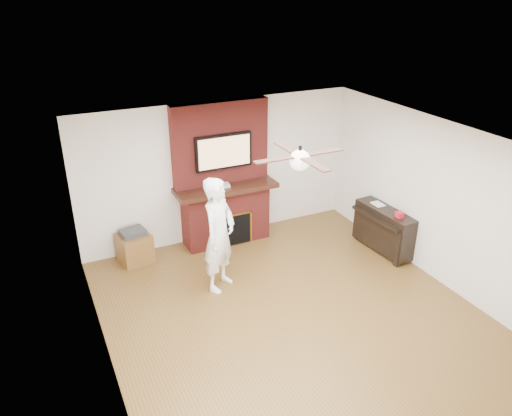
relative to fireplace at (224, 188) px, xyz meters
name	(u,v)px	position (x,y,z in m)	size (l,w,h in m)	color
room_shell	(297,238)	(0.00, -2.55, 0.25)	(5.36, 5.86, 2.86)	brown
fireplace	(224,188)	(0.00, 0.00, 0.00)	(1.78, 0.64, 2.50)	maroon
tv	(224,152)	(0.00, -0.05, 0.68)	(1.00, 0.08, 0.60)	black
ceiling_fan	(300,160)	(0.00, -2.55, 1.34)	(1.21, 1.21, 0.31)	black
person	(219,235)	(-0.65, -1.40, -0.10)	(0.66, 0.44, 1.79)	white
side_table	(134,246)	(-1.66, -0.07, -0.73)	(0.58, 0.58, 0.58)	brown
piano	(384,229)	(2.31, -1.57, -0.58)	(0.51, 1.21, 0.87)	black
cable_box	(220,185)	(-0.11, -0.10, 0.11)	(0.32, 0.18, 0.05)	silver
candle_orange	(221,243)	(-0.18, -0.25, -0.93)	(0.07, 0.07, 0.13)	orange
candle_green	(232,240)	(0.06, -0.18, -0.95)	(0.08, 0.08, 0.08)	#46752F
candle_cream	(231,240)	(0.03, -0.21, -0.94)	(0.08, 0.08, 0.12)	beige
candle_blue	(239,239)	(0.20, -0.19, -0.96)	(0.06, 0.06, 0.08)	teal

